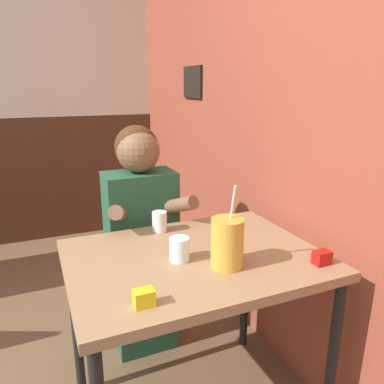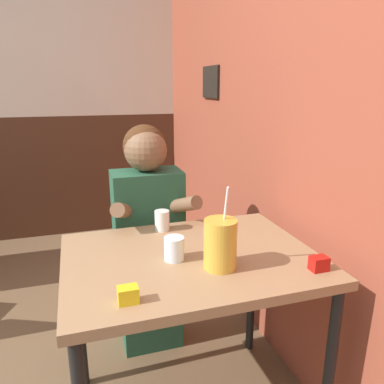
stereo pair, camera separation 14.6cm
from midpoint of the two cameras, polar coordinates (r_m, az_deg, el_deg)
brick_wall_right at (r=2.41m, az=7.96°, el=15.55°), size 0.08×4.64×2.70m
main_table at (r=1.46m, az=2.72°, el=-12.38°), size 0.93×0.70×0.75m
person_seated at (r=1.91m, az=-4.47°, el=-6.69°), size 0.42×0.41×1.18m
cocktail_pitcher at (r=1.31m, az=7.56°, el=-7.93°), size 0.12×0.12×0.30m
glass_near_pitcher at (r=1.37m, az=0.34°, el=-8.67°), size 0.07×0.07×0.09m
glass_center at (r=1.64m, az=-2.05°, el=-4.40°), size 0.06×0.06×0.09m
condiment_ketchup at (r=1.40m, az=21.70°, el=-10.16°), size 0.06×0.04×0.05m
condiment_mustard at (r=1.14m, az=-5.98°, el=-15.42°), size 0.06×0.04×0.05m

